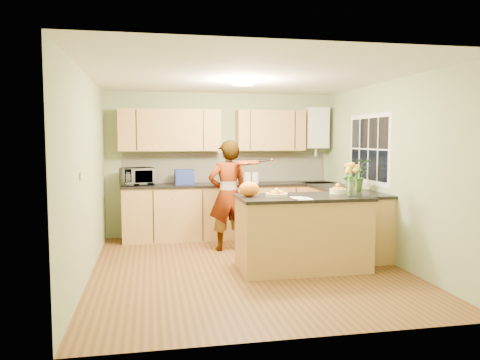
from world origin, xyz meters
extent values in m
plane|color=#563718|center=(0.00, 0.00, 0.00)|extent=(4.50, 4.50, 0.00)
cube|color=silver|center=(0.00, 0.00, 2.50)|extent=(4.00, 4.50, 0.02)
cube|color=#8DA173|center=(0.00, 2.25, 1.25)|extent=(4.00, 0.02, 2.50)
cube|color=#8DA173|center=(0.00, -2.25, 1.25)|extent=(4.00, 0.02, 2.50)
cube|color=#8DA173|center=(-2.00, 0.00, 1.25)|extent=(0.02, 4.50, 2.50)
cube|color=#8DA173|center=(2.00, 0.00, 1.25)|extent=(0.02, 4.50, 2.50)
cube|color=#A77942|center=(0.10, 1.95, 0.45)|extent=(3.60, 0.60, 0.90)
cube|color=black|center=(0.10, 1.94, 0.92)|extent=(3.64, 0.62, 0.04)
cube|color=#A77942|center=(1.70, 0.85, 0.45)|extent=(0.60, 2.20, 0.90)
cube|color=black|center=(1.69, 0.85, 0.92)|extent=(0.62, 2.24, 0.04)
cube|color=beige|center=(0.10, 2.23, 1.20)|extent=(3.60, 0.02, 0.52)
cube|color=#A77942|center=(-0.90, 2.08, 1.85)|extent=(1.70, 0.34, 0.70)
cube|color=#A77942|center=(0.85, 2.08, 1.85)|extent=(1.20, 0.34, 0.70)
cube|color=white|center=(1.70, 2.09, 1.90)|extent=(0.40, 0.30, 0.72)
cylinder|color=silver|center=(1.70, 2.09, 1.50)|extent=(0.06, 0.06, 0.20)
cube|color=white|center=(1.99, 0.60, 1.55)|extent=(0.01, 1.30, 1.05)
cube|color=black|center=(1.99, 0.60, 1.55)|extent=(0.01, 1.18, 0.92)
cube|color=white|center=(-1.99, -0.60, 1.30)|extent=(0.02, 0.09, 0.09)
cylinder|color=#FFEABF|center=(0.00, 0.30, 2.46)|extent=(0.30, 0.30, 0.06)
cylinder|color=white|center=(0.00, 0.30, 2.49)|extent=(0.10, 0.10, 0.02)
cube|color=#A77942|center=(0.70, -0.18, 0.46)|extent=(1.64, 0.82, 0.92)
cube|color=black|center=(0.70, -0.18, 0.94)|extent=(1.68, 0.86, 0.04)
cylinder|color=#F2E4C2|center=(0.35, -0.18, 0.99)|extent=(0.28, 0.28, 0.04)
cylinder|color=#F2E4C2|center=(1.25, -0.03, 1.00)|extent=(0.22, 0.22, 0.06)
cylinder|color=silver|center=(1.30, -0.36, 1.08)|extent=(0.12, 0.12, 0.23)
ellipsoid|color=orange|center=(0.00, -0.13, 1.06)|extent=(0.32, 0.30, 0.19)
cube|color=white|center=(0.60, -0.48, 0.97)|extent=(0.20, 0.27, 0.01)
imported|color=tan|center=(-0.08, 1.04, 0.84)|extent=(0.65, 0.46, 1.69)
imported|color=white|center=(-1.45, 1.96, 1.08)|extent=(0.61, 0.50, 0.29)
cube|color=navy|center=(-0.68, 1.93, 1.07)|extent=(0.33, 0.24, 0.25)
cylinder|color=silver|center=(0.05, 1.93, 1.05)|extent=(0.15, 0.15, 0.21)
sphere|color=black|center=(0.05, 1.93, 1.19)|extent=(0.08, 0.08, 0.08)
cylinder|color=#F2E4C2|center=(0.42, 1.97, 1.03)|extent=(0.14, 0.14, 0.19)
cylinder|color=white|center=(0.55, 1.94, 1.03)|extent=(0.12, 0.12, 0.18)
imported|color=#356B23|center=(1.70, 0.40, 1.18)|extent=(0.46, 0.41, 0.47)
camera|label=1|loc=(-1.24, -5.94, 1.70)|focal=35.00mm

